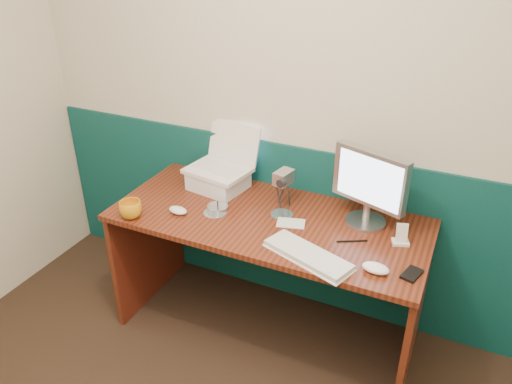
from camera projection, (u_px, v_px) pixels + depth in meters
The scene contains 19 objects.
back_wall at pixel (323, 105), 2.54m from camera, with size 3.50×0.04×2.50m, color beige.
wainscot at pixel (314, 230), 2.88m from camera, with size 3.48×0.02×1.00m, color #083535.
desk at pixel (268, 276), 2.71m from camera, with size 1.60×0.70×0.75m, color #391A0A.
laptop_riser at pixel (218, 180), 2.79m from camera, with size 0.29×0.24×0.10m, color white.
laptop at pixel (217, 149), 2.70m from camera, with size 0.33×0.25×0.27m, color white, non-canonical shape.
monitor at pixel (369, 189), 2.39m from camera, with size 0.39×0.11×0.39m, color #A3A4A8, non-canonical shape.
keyboard at pixel (308, 256), 2.22m from camera, with size 0.41×0.14×0.02m, color silver.
mouse_right at pixel (376, 268), 2.12m from camera, with size 0.12×0.07×0.04m, color white.
mouse_left at pixel (178, 210), 2.56m from camera, with size 0.11×0.06×0.04m, color silver.
mug at pixel (131, 209), 2.51m from camera, with size 0.11×0.11×0.09m, color orange.
camcorder at pixel (283, 190), 2.59m from camera, with size 0.08×0.12×0.18m, color silver, non-canonical shape.
cd_spindle at pixel (218, 208), 2.59m from camera, with size 0.11×0.11×0.02m, color #B6BDC7.
cd_loose_a at pixel (215, 213), 2.57m from camera, with size 0.12×0.12×0.00m, color #AFB5BF.
cd_loose_b at pixel (282, 214), 2.56m from camera, with size 0.12×0.12×0.00m, color #B6BEC7.
pen at pixel (352, 241), 2.33m from camera, with size 0.01×0.01×0.15m, color black.
papers at pixel (291, 223), 2.48m from camera, with size 0.14×0.09×0.00m, color silver.
dock at pixel (400, 242), 2.32m from camera, with size 0.08×0.06×0.01m, color white.
music_player at pixel (402, 233), 2.29m from camera, with size 0.05×0.01×0.09m, color silver.
pda at pixel (412, 274), 2.11m from camera, with size 0.06×0.11×0.01m, color black.
Camera 1 is at (0.72, -0.61, 2.06)m, focal length 35.00 mm.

